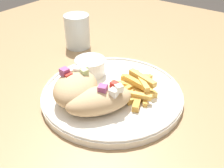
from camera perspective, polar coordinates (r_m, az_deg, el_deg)
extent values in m
cube|color=#9E7A51|center=(0.56, 1.37, -4.91)|extent=(1.39, 1.39, 0.04)
cylinder|color=#9E7A51|center=(1.49, -4.53, 5.68)|extent=(0.06, 0.06, 0.67)
cylinder|color=white|center=(0.56, 0.00, -2.31)|extent=(0.30, 0.30, 0.01)
torus|color=white|center=(0.55, 0.00, -1.56)|extent=(0.29, 0.29, 0.01)
ellipsoid|color=tan|center=(0.49, -3.17, -3.47)|extent=(0.14, 0.12, 0.05)
cube|color=#B7D693|center=(0.48, -2.26, -1.17)|extent=(0.02, 0.02, 0.01)
cube|color=silver|center=(0.47, 1.54, -0.94)|extent=(0.02, 0.02, 0.01)
cube|color=#A34C84|center=(0.47, -2.04, -1.15)|extent=(0.02, 0.02, 0.02)
cube|color=white|center=(0.47, 0.37, -1.90)|extent=(0.02, 0.02, 0.01)
cube|color=red|center=(0.49, 0.48, -0.21)|extent=(0.01, 0.01, 0.01)
cube|color=#A34C84|center=(0.49, 0.83, -0.67)|extent=(0.02, 0.02, 0.01)
ellipsoid|color=tan|center=(0.52, -7.92, -0.95)|extent=(0.13, 0.12, 0.06)
cube|color=white|center=(0.52, -7.59, 2.97)|extent=(0.02, 0.02, 0.01)
cube|color=#B7D693|center=(0.53, -6.30, 3.14)|extent=(0.02, 0.02, 0.01)
cube|color=red|center=(0.51, -9.61, 1.63)|extent=(0.02, 0.02, 0.02)
cube|color=#A34C84|center=(0.52, -10.27, 2.59)|extent=(0.02, 0.02, 0.02)
cube|color=silver|center=(0.53, -9.42, 2.46)|extent=(0.02, 0.02, 0.02)
cube|color=silver|center=(0.52, -9.33, 2.17)|extent=(0.02, 0.02, 0.01)
cube|color=#B7D693|center=(0.51, -6.02, 2.58)|extent=(0.01, 0.01, 0.01)
cube|color=gold|center=(0.53, 7.22, -2.72)|extent=(0.06, 0.04, 0.01)
cube|color=gold|center=(0.55, 5.19, -1.34)|extent=(0.07, 0.05, 0.01)
cube|color=gold|center=(0.56, 5.07, -0.43)|extent=(0.06, 0.02, 0.01)
cube|color=gold|center=(0.52, 5.78, -3.15)|extent=(0.07, 0.04, 0.01)
cube|color=gold|center=(0.54, 5.42, -1.60)|extent=(0.05, 0.06, 0.01)
cube|color=gold|center=(0.55, 3.50, -1.11)|extent=(0.08, 0.02, 0.01)
cube|color=#E5B251|center=(0.57, 7.94, -0.20)|extent=(0.07, 0.06, 0.01)
cube|color=#E5B251|center=(0.53, 6.49, -2.93)|extent=(0.06, 0.04, 0.01)
cube|color=#E5B251|center=(0.55, 2.53, -0.82)|extent=(0.08, 0.03, 0.01)
cube|color=gold|center=(0.56, 2.73, -0.21)|extent=(0.07, 0.02, 0.01)
cube|color=gold|center=(0.56, 5.78, 0.25)|extent=(0.08, 0.03, 0.01)
cube|color=#E5B251|center=(0.54, 6.40, 0.74)|extent=(0.05, 0.06, 0.01)
cube|color=#E5B251|center=(0.54, 6.62, 1.30)|extent=(0.03, 0.07, 0.01)
cube|color=gold|center=(0.56, 4.81, 1.05)|extent=(0.03, 0.06, 0.01)
cube|color=gold|center=(0.55, 3.29, -0.22)|extent=(0.04, 0.07, 0.01)
cube|color=gold|center=(0.54, 5.19, 0.34)|extent=(0.02, 0.06, 0.01)
cube|color=#E5B251|center=(0.52, 4.64, -2.17)|extent=(0.03, 0.07, 0.01)
cylinder|color=white|center=(0.61, -4.73, 3.72)|extent=(0.07, 0.07, 0.04)
cylinder|color=beige|center=(0.60, -4.79, 4.97)|extent=(0.06, 0.06, 0.01)
torus|color=white|center=(0.60, -4.81, 5.22)|extent=(0.07, 0.07, 0.00)
cylinder|color=silver|center=(0.76, -7.56, 11.31)|extent=(0.07, 0.07, 0.09)
cylinder|color=silver|center=(0.77, -7.48, 10.34)|extent=(0.06, 0.06, 0.06)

